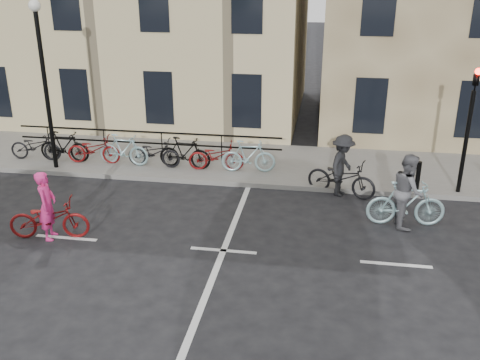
% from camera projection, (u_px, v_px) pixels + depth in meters
% --- Properties ---
extents(ground, '(120.00, 120.00, 0.00)m').
position_uv_depth(ground, '(223.00, 251.00, 12.74)').
color(ground, black).
rests_on(ground, ground).
extents(sidewalk, '(46.00, 4.00, 0.15)m').
position_uv_depth(sidewalk, '(144.00, 157.00, 18.82)').
color(sidewalk, slate).
rests_on(sidewalk, ground).
extents(traffic_light, '(0.18, 0.30, 3.90)m').
position_uv_depth(traffic_light, '(470.00, 116.00, 14.89)').
color(traffic_light, black).
rests_on(traffic_light, sidewalk).
extents(lamp_post, '(0.36, 0.36, 5.28)m').
position_uv_depth(lamp_post, '(43.00, 65.00, 16.48)').
color(lamp_post, black).
rests_on(lamp_post, sidewalk).
extents(bollard_east, '(0.14, 0.14, 0.90)m').
position_uv_depth(bollard_east, '(418.00, 176.00, 15.67)').
color(bollard_east, black).
rests_on(bollard_east, sidewalk).
extents(parked_bikes, '(9.35, 1.23, 1.05)m').
position_uv_depth(parked_bikes, '(138.00, 151.00, 17.71)').
color(parked_bikes, black).
rests_on(parked_bikes, sidewalk).
extents(cyclist_pink, '(2.06, 1.04, 1.75)m').
position_uv_depth(cyclist_pink, '(49.00, 215.00, 13.15)').
color(cyclist_pink, maroon).
rests_on(cyclist_pink, ground).
extents(cyclist_grey, '(2.06, 1.01, 1.95)m').
position_uv_depth(cyclist_grey, '(407.00, 197.00, 13.75)').
color(cyclist_grey, '#92BABF').
rests_on(cyclist_grey, ground).
extents(cyclist_dark, '(2.20, 1.41, 1.85)m').
position_uv_depth(cyclist_dark, '(342.00, 172.00, 15.63)').
color(cyclist_dark, black).
rests_on(cyclist_dark, ground).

